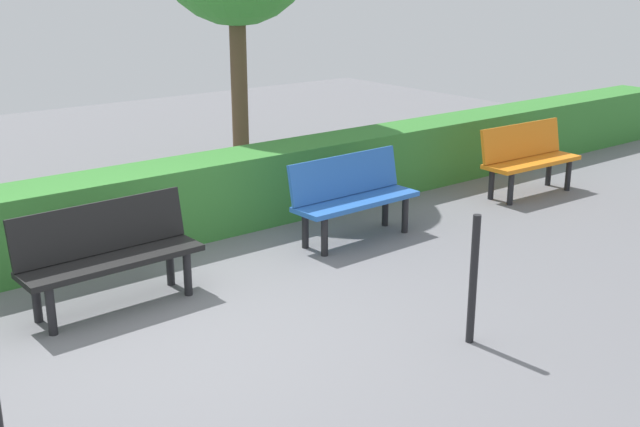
% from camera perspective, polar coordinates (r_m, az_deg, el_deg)
% --- Properties ---
extents(ground_plane, '(20.96, 20.96, 0.00)m').
position_cam_1_polar(ground_plane, '(6.17, -9.98, -8.51)').
color(ground_plane, slate).
extents(bench_orange, '(1.40, 0.51, 0.86)m').
position_cam_1_polar(bench_orange, '(9.94, 14.95, 4.09)').
color(bench_orange, orange).
rests_on(bench_orange, ground_plane).
extents(bench_blue, '(1.42, 0.49, 0.86)m').
position_cam_1_polar(bench_blue, '(7.97, 2.37, 1.46)').
color(bench_blue, blue).
rests_on(bench_blue, ground_plane).
extents(bench_black, '(1.50, 0.50, 0.86)m').
position_cam_1_polar(bench_black, '(6.59, -15.24, -2.64)').
color(bench_black, black).
rests_on(bench_black, ground_plane).
extents(hedge_row, '(16.96, 0.65, 0.79)m').
position_cam_1_polar(hedge_row, '(8.21, -9.25, 1.10)').
color(hedge_row, '#387F33').
rests_on(hedge_row, ground_plane).
extents(railing_post_mid, '(0.06, 0.06, 1.00)m').
position_cam_1_polar(railing_post_mid, '(5.83, 11.15, -4.78)').
color(railing_post_mid, black).
rests_on(railing_post_mid, ground_plane).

